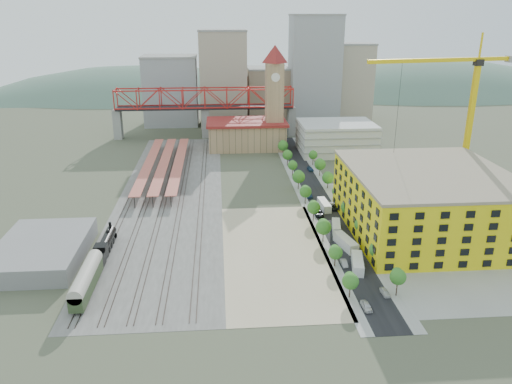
{
  "coord_description": "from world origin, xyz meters",
  "views": [
    {
      "loc": [
        -18.56,
        -152.56,
        61.75
      ],
      "look_at": [
        -7.53,
        -9.64,
        10.0
      ],
      "focal_mm": 35.0,
      "sensor_mm": 36.0,
      "label": 1
    }
  ],
  "objects": [
    {
      "name": "sidewalk_east",
      "position": [
        21.5,
        15.0,
        0.02
      ],
      "size": [
        3.0,
        170.0,
        0.04
      ],
      "primitive_type": "cube",
      "color": "gray",
      "rests_on": "ground"
    },
    {
      "name": "ballast_strip",
      "position": [
        -36.0,
        17.5,
        0.03
      ],
      "size": [
        36.0,
        165.0,
        0.06
      ],
      "primitive_type": "cube",
      "color": "#605E59",
      "rests_on": "ground"
    },
    {
      "name": "car_6",
      "position": [
        19.0,
        -0.94,
        0.69
      ],
      "size": [
        2.3,
        4.95,
        1.37
      ],
      "primitive_type": "imported",
      "rotation": [
        0.0,
        0.0,
        -0.0
      ],
      "color": "black",
      "rests_on": "ground"
    },
    {
      "name": "site_trailer_d",
      "position": [
        16.0,
        -0.11,
        1.3
      ],
      "size": [
        3.08,
        9.62,
        2.6
      ],
      "primitive_type": "cube",
      "rotation": [
        0.0,
        0.0,
        0.06
      ],
      "color": "silver",
      "rests_on": "ground"
    },
    {
      "name": "parking_garage",
      "position": [
        36.0,
        70.0,
        7.0
      ],
      "size": [
        34.0,
        26.0,
        14.0
      ],
      "primitive_type": "cube",
      "color": "silver",
      "rests_on": "ground"
    },
    {
      "name": "site_trailer_a",
      "position": [
        16.0,
        -41.49,
        1.38
      ],
      "size": [
        4.64,
        10.45,
        2.77
      ],
      "primitive_type": "cube",
      "rotation": [
        0.0,
        0.0,
        -0.2
      ],
      "color": "silver",
      "rests_on": "ground"
    },
    {
      "name": "warehouse",
      "position": [
        -66.0,
        -30.0,
        2.5
      ],
      "size": [
        22.0,
        32.0,
        5.0
      ],
      "primitive_type": "cube",
      "color": "gray",
      "rests_on": "ground"
    },
    {
      "name": "site_trailer_c",
      "position": [
        16.0,
        -17.73,
        1.19
      ],
      "size": [
        3.83,
        8.94,
        2.37
      ],
      "primitive_type": "cube",
      "rotation": [
        0.0,
        0.0,
        -0.18
      ],
      "color": "silver",
      "rests_on": "ground"
    },
    {
      "name": "station_hall",
      "position": [
        -5.0,
        82.0,
        6.67
      ],
      "size": [
        38.0,
        24.0,
        13.1
      ],
      "color": "tan",
      "rests_on": "ground"
    },
    {
      "name": "car_1",
      "position": [
        13.0,
        -39.78,
        0.66
      ],
      "size": [
        1.48,
        4.05,
        1.32
      ],
      "primitive_type": "imported",
      "rotation": [
        0.0,
        0.0,
        -0.02
      ],
      "color": "#949499",
      "rests_on": "ground"
    },
    {
      "name": "distant_hills",
      "position": [
        45.28,
        260.0,
        -79.54
      ],
      "size": [
        647.0,
        264.0,
        227.0
      ],
      "color": "#4C6B59",
      "rests_on": "ground"
    },
    {
      "name": "skyline",
      "position": [
        7.47,
        142.31,
        22.81
      ],
      "size": [
        133.0,
        46.0,
        60.0
      ],
      "color": "#9EA0A3",
      "rests_on": "ground"
    },
    {
      "name": "truss_bridge",
      "position": [
        -25.0,
        105.0,
        18.86
      ],
      "size": [
        94.0,
        9.6,
        25.6
      ],
      "color": "gray",
      "rests_on": "ground"
    },
    {
      "name": "car_2",
      "position": [
        13.0,
        -5.96,
        0.78
      ],
      "size": [
        2.76,
        5.71,
        1.57
      ],
      "primitive_type": "imported",
      "rotation": [
        0.0,
        0.0,
        0.03
      ],
      "color": "black",
      "rests_on": "ground"
    },
    {
      "name": "car_4",
      "position": [
        19.0,
        -54.53,
        0.67
      ],
      "size": [
        1.79,
        4.0,
        1.34
      ],
      "primitive_type": "imported",
      "rotation": [
        0.0,
        0.0,
        0.05
      ],
      "color": "silver",
      "rests_on": "ground"
    },
    {
      "name": "street_trees",
      "position": [
        16.0,
        5.0,
        0.0
      ],
      "size": [
        15.4,
        124.4,
        8.0
      ],
      "color": "#236D20",
      "rests_on": "ground"
    },
    {
      "name": "ground",
      "position": [
        0.0,
        0.0,
        0.0
      ],
      "size": [
        400.0,
        400.0,
        0.0
      ],
      "primitive_type": "plane",
      "color": "#474C38",
      "rests_on": "ground"
    },
    {
      "name": "car_7",
      "position": [
        19.0,
        42.18,
        0.7
      ],
      "size": [
        2.38,
        4.96,
        1.39
      ],
      "primitive_type": "imported",
      "rotation": [
        0.0,
        0.0,
        0.09
      ],
      "color": "navy",
      "rests_on": "ground"
    },
    {
      "name": "platform_canopies",
      "position": [
        -41.0,
        45.0,
        3.99
      ],
      "size": [
        16.0,
        80.0,
        4.12
      ],
      "color": "#B45E45",
      "rests_on": "ground"
    },
    {
      "name": "coach",
      "position": [
        -50.0,
        -48.15,
        3.36
      ],
      "size": [
        3.47,
        20.13,
        6.32
      ],
      "color": "#2E3A1F",
      "rests_on": "ground"
    },
    {
      "name": "car_5",
      "position": [
        19.0,
        0.92,
        0.73
      ],
      "size": [
        1.69,
        4.5,
        1.47
      ],
      "primitive_type": "imported",
      "rotation": [
        0.0,
        0.0,
        -0.03
      ],
      "color": "#A4A4A9",
      "rests_on": "ground"
    },
    {
      "name": "car_3",
      "position": [
        13.0,
        11.16,
        0.74
      ],
      "size": [
        2.18,
        5.13,
        1.47
      ],
      "primitive_type": "imported",
      "rotation": [
        0.0,
        0.0,
        -0.02
      ],
      "color": "navy",
      "rests_on": "ground"
    },
    {
      "name": "tower_crane",
      "position": [
        61.32,
        4.33,
        34.46
      ],
      "size": [
        51.84,
        10.85,
        55.85
      ],
      "color": "yellow",
      "rests_on": "ground"
    },
    {
      "name": "street_asphalt",
      "position": [
        16.0,
        15.0,
        0.03
      ],
      "size": [
        12.0,
        170.0,
        0.06
      ],
      "primitive_type": "cube",
      "color": "black",
      "rests_on": "ground"
    },
    {
      "name": "construction_building",
      "position": [
        42.0,
        -20.0,
        9.41
      ],
      "size": [
        44.6,
        50.6,
        18.8
      ],
      "color": "#FFF315",
      "rests_on": "ground"
    },
    {
      "name": "car_0",
      "position": [
        13.0,
        -60.0,
        0.74
      ],
      "size": [
        2.05,
        4.45,
        1.48
      ],
      "primitive_type": "imported",
      "rotation": [
        0.0,
        0.0,
        0.07
      ],
      "color": "silver",
      "rests_on": "ground"
    },
    {
      "name": "dirt_lot",
      "position": [
        -4.0,
        -31.5,
        0.03
      ],
      "size": [
        28.0,
        67.0,
        0.06
      ],
      "primitive_type": "cube",
      "color": "tan",
      "rests_on": "ground"
    },
    {
      "name": "rail_tracks",
      "position": [
        -37.8,
        17.5,
        0.15
      ],
      "size": [
        26.56,
        160.0,
        0.18
      ],
      "color": "#382B23",
      "rests_on": "ground"
    },
    {
      "name": "construction_pad",
      "position": [
        45.0,
        -20.0,
        0.03
      ],
      "size": [
        50.0,
        90.0,
        0.06
      ],
      "primitive_type": "cube",
      "color": "gray",
      "rests_on": "ground"
    },
    {
      "name": "locomotive",
      "position": [
        -50.0,
        -28.78,
        2.25
      ],
      "size": [
        3.13,
        24.15,
        6.04
      ],
      "color": "black",
      "rests_on": "ground"
    },
    {
      "name": "site_trailer_b",
      "position": [
        16.0,
        -29.24,
        1.43
      ],
      "size": [
        5.07,
        10.77,
        2.85
      ],
      "primitive_type": "cube",
      "rotation": [
        0.0,
        0.0,
        0.23
      ],
      "color": "silver",
      "rests_on": "ground"
    },
    {
      "name": "sidewalk_west",
      "position": [
        10.5,
        15.0,
        0.02
      ],
      "size": [
        3.0,
        170.0,
        0.04
      ],
      "primitive_type": "cube",
      "color": "gray",
      "rests_on": "ground"
    },
    {
      "name": "clock_tower",
      "position": [
        8.0,
        79.99,
        28.7
      ],
      "size": [
        12.0,
        12.0,
        52.0
      ],
      "color": "tan",
      "rests_on": "ground"
    }
  ]
}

